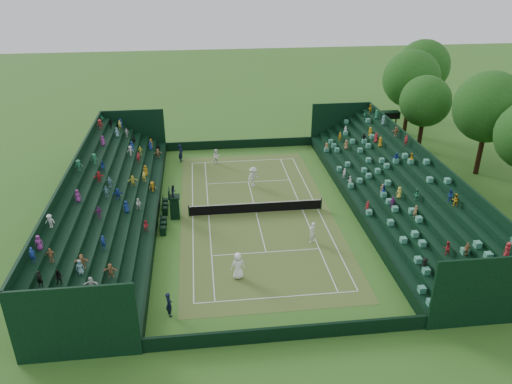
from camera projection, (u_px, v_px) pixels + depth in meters
ground at (256, 213)px, 43.47m from camera, size 160.00×160.00×0.00m
court_surface at (256, 213)px, 43.47m from camera, size 12.97×26.77×0.01m
perimeter_wall_north at (240, 144)px, 57.44m from camera, size 17.17×0.20×1.00m
perimeter_wall_south at (288, 333)px, 29.07m from camera, size 17.17×0.20×1.00m
perimeter_wall_east at (351, 202)px, 44.16m from camera, size 0.20×31.77×1.00m
perimeter_wall_west at (157, 213)px, 42.35m from camera, size 0.20×31.77×1.00m
north_grandstand at (398, 189)px, 44.14m from camera, size 6.60×32.00×4.90m
south_grandstand at (105, 205)px, 41.44m from camera, size 6.60×32.00×4.90m
tennis_net at (256, 207)px, 43.24m from camera, size 11.67×0.10×1.06m
scoreboard_tower at (390, 116)px, 58.28m from camera, size 2.00×1.00×3.70m
tree_row at (466, 100)px, 51.49m from camera, size 10.98×38.16×10.46m
umpire_chair at (174, 204)px, 42.07m from camera, size 0.97×0.97×3.06m
courtside_chairs at (164, 216)px, 42.14m from camera, size 0.48×5.45×1.04m
player_near_west at (238, 266)px, 34.39m from camera, size 1.03×0.72×2.01m
player_near_east at (312, 232)px, 38.70m from camera, size 0.76×0.75×1.77m
player_far_west at (216, 157)px, 53.00m from camera, size 0.99×0.90×1.66m
player_far_east at (253, 177)px, 47.87m from camera, size 1.49×1.38×2.01m
line_judge_north at (181, 153)px, 53.54m from camera, size 0.62×0.79×1.92m
line_judge_south at (169, 304)px, 30.90m from camera, size 0.58×0.72×1.70m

